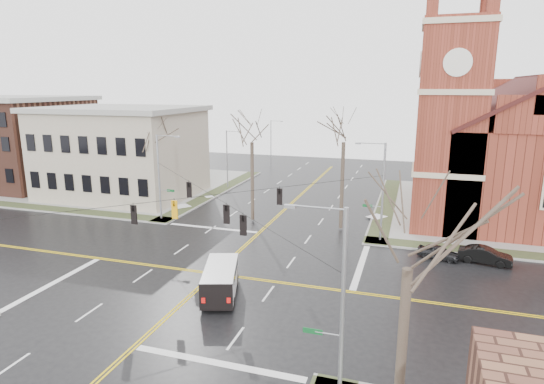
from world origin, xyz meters
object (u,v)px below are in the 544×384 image
(tree_nw_near, at_px, (252,137))
(tree_ne, at_px, (344,136))
(church, at_px, (521,140))
(signal_pole_ne, at_px, (381,189))
(streetlight_north_a, at_px, (228,157))
(tree_se, at_px, (409,254))
(tree_nw_far, at_px, (156,143))
(parked_car_a, at_px, (438,252))
(signal_pole_se, at_px, (339,301))
(cargo_van, at_px, (221,278))
(parked_car_b, at_px, (485,255))
(signal_pole_nw, at_px, (160,175))
(streetlight_north_b, at_px, (272,141))

(tree_nw_near, relative_size, tree_ne, 0.96)
(church, bearing_deg, signal_pole_ne, -135.34)
(streetlight_north_a, relative_size, tree_se, 0.68)
(streetlight_north_a, bearing_deg, tree_nw_far, -101.03)
(church, xyz_separation_m, parked_car_a, (-8.32, -16.24, -7.86))
(signal_pole_se, xyz_separation_m, parked_car_a, (5.13, 20.04, -4.38))
(cargo_van, height_order, tree_se, tree_se)
(signal_pole_ne, bearing_deg, signal_pole_se, -90.00)
(church, relative_size, signal_pole_ne, 3.06)
(parked_car_b, relative_size, tree_nw_far, 0.37)
(signal_pole_nw, xyz_separation_m, streetlight_north_b, (0.67, 36.50, -0.48))
(signal_pole_ne, height_order, parked_car_b, signal_pole_ne)
(signal_pole_se, relative_size, cargo_van, 1.55)
(signal_pole_nw, height_order, signal_pole_se, same)
(signal_pole_ne, distance_m, cargo_van, 17.73)
(tree_ne, bearing_deg, cargo_van, -107.86)
(parked_car_b, bearing_deg, tree_nw_far, 91.03)
(signal_pole_ne, xyz_separation_m, tree_nw_far, (-24.66, 2.72, 2.96))
(cargo_van, height_order, parked_car_b, cargo_van)
(parked_car_a, height_order, tree_ne, tree_ne)
(signal_pole_ne, xyz_separation_m, tree_nw_near, (-13.29, 2.50, 3.98))
(signal_pole_ne, relative_size, parked_car_a, 2.69)
(tree_se, bearing_deg, cargo_van, 136.58)
(signal_pole_nw, distance_m, signal_pole_se, 32.28)
(church, xyz_separation_m, streetlight_north_b, (-35.42, 23.22, -3.97))
(signal_pole_se, height_order, parked_car_b, signal_pole_se)
(streetlight_north_a, height_order, tree_ne, tree_ne)
(streetlight_north_b, height_order, cargo_van, streetlight_north_b)
(streetlight_north_a, bearing_deg, tree_se, -59.85)
(signal_pole_ne, xyz_separation_m, parked_car_a, (5.13, -2.96, -4.38))
(parked_car_a, bearing_deg, tree_ne, 73.66)
(parked_car_b, bearing_deg, church, -5.72)
(signal_pole_se, relative_size, tree_se, 0.76)
(signal_pole_nw, xyz_separation_m, tree_se, (25.38, -26.05, 3.57))
(cargo_van, bearing_deg, tree_nw_far, 113.44)
(church, xyz_separation_m, tree_nw_near, (-26.73, -10.78, 0.50))
(tree_ne, bearing_deg, signal_pole_ne, -32.36)
(cargo_van, relative_size, parked_car_b, 1.42)
(signal_pole_nw, distance_m, streetlight_north_b, 36.51)
(signal_pole_ne, relative_size, tree_nw_near, 0.73)
(streetlight_north_b, xyz_separation_m, tree_ne, (18.07, -34.03, 4.86))
(streetlight_north_a, distance_m, streetlight_north_b, 20.00)
(signal_pole_nw, height_order, parked_car_a, signal_pole_nw)
(cargo_van, distance_m, tree_ne, 19.65)
(parked_car_a, height_order, tree_nw_far, tree_nw_far)
(signal_pole_nw, relative_size, tree_nw_far, 0.82)
(signal_pole_ne, bearing_deg, tree_nw_near, 169.34)
(signal_pole_se, xyz_separation_m, cargo_van, (-9.39, 8.43, -3.72))
(signal_pole_nw, bearing_deg, cargo_van, -47.71)
(church, relative_size, streetlight_north_b, 3.44)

